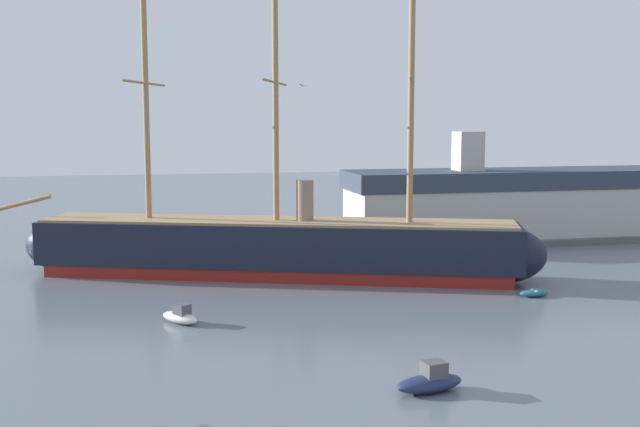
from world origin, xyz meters
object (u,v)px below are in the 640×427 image
(dockside_warehouse_right, at_px, (527,205))
(seagull_in_flight, at_px, (303,85))
(motorboat_near_centre, at_px, (430,381))
(tall_ship, at_px, (277,247))
(motorboat_alongside_bow, at_px, (180,316))
(motorboat_distant_centre, at_px, (270,248))
(dinghy_alongside_stern, at_px, (534,293))

(dockside_warehouse_right, relative_size, seagull_in_flight, 50.97)
(motorboat_near_centre, bearing_deg, dockside_warehouse_right, 57.41)
(tall_ship, distance_m, motorboat_alongside_bow, 19.14)
(motorboat_distant_centre, relative_size, dockside_warehouse_right, 0.09)
(dinghy_alongside_stern, height_order, motorboat_distant_centre, motorboat_distant_centre)
(motorboat_alongside_bow, distance_m, dockside_warehouse_right, 56.52)
(motorboat_alongside_bow, distance_m, seagull_in_flight, 22.52)
(motorboat_alongside_bow, bearing_deg, motorboat_near_centre, -53.66)
(dinghy_alongside_stern, relative_size, dockside_warehouse_right, 0.05)
(seagull_in_flight, bearing_deg, motorboat_near_centre, -43.24)
(motorboat_distant_centre, bearing_deg, motorboat_near_centre, -87.58)
(motorboat_distant_centre, height_order, dockside_warehouse_right, dockside_warehouse_right)
(dockside_warehouse_right, distance_m, seagull_in_flight, 60.86)
(dinghy_alongside_stern, xyz_separation_m, seagull_in_flight, (-23.94, -14.74, 17.48))
(tall_ship, distance_m, motorboat_near_centre, 34.72)
(dinghy_alongside_stern, distance_m, motorboat_distant_centre, 33.56)
(dockside_warehouse_right, bearing_deg, seagull_in_flight, -130.86)
(motorboat_alongside_bow, bearing_deg, motorboat_distant_centre, 68.57)
(motorboat_near_centre, bearing_deg, seagull_in_flight, 136.76)
(tall_ship, xyz_separation_m, dockside_warehouse_right, (35.92, 16.42, 1.57))
(tall_ship, distance_m, motorboat_distant_centre, 13.72)
(dinghy_alongside_stern, bearing_deg, tall_ship, 146.72)
(motorboat_alongside_bow, relative_size, seagull_in_flight, 3.75)
(tall_ship, distance_m, seagull_in_flight, 32.25)
(tall_ship, height_order, dockside_warehouse_right, tall_ship)
(motorboat_distant_centre, distance_m, seagull_in_flight, 45.54)
(dockside_warehouse_right, bearing_deg, motorboat_alongside_bow, -144.89)
(seagull_in_flight, bearing_deg, motorboat_distant_centre, 84.14)
(tall_ship, bearing_deg, motorboat_alongside_bow, -122.50)
(dinghy_alongside_stern, relative_size, seagull_in_flight, 2.69)
(tall_ship, height_order, dinghy_alongside_stern, tall_ship)
(tall_ship, xyz_separation_m, seagull_in_flight, (-2.94, -28.51, 14.79))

